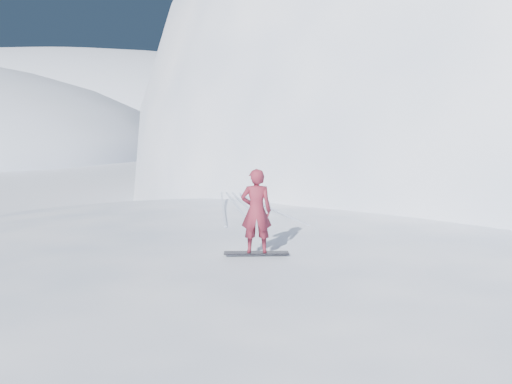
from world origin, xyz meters
TOP-DOWN VIEW (x-y plane):
  - ground at (0.00, 0.00)m, footprint 400.00×400.00m
  - near_ridge at (1.00, 3.00)m, footprint 36.00×28.00m
  - peak_shoulder at (10.00, 20.00)m, footprint 28.00×24.00m
  - far_ridge_c at (-40.00, 110.00)m, footprint 140.00×90.00m
  - wind_bumps at (-0.56, 2.12)m, footprint 16.00×14.40m
  - snowboard at (-0.52, 0.19)m, footprint 1.30×0.26m
  - snowboarder at (-0.52, 0.19)m, footprint 0.62×0.41m
  - board_tracks at (-0.87, 5.85)m, footprint 2.56×5.99m

SIDE VIEW (x-z plane):
  - ground at x=0.00m, z-range 0.00..0.00m
  - near_ridge at x=1.00m, z-range -2.40..2.40m
  - peak_shoulder at x=10.00m, z-range -9.00..9.00m
  - far_ridge_c at x=-40.00m, z-range -18.00..18.00m
  - wind_bumps at x=-0.56m, z-range -0.50..0.50m
  - snowboard at x=-0.52m, z-range 2.40..2.42m
  - board_tracks at x=-0.87m, z-range 2.40..2.44m
  - snowboarder at x=-0.52m, z-range 2.42..4.10m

